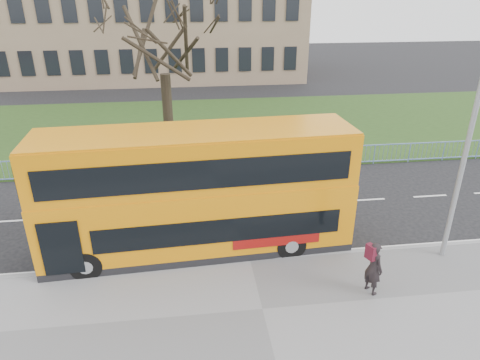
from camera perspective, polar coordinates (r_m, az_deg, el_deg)
The scene contains 9 objects.
ground at distance 16.55m, azimuth 0.51°, elevation -7.75°, with size 120.00×120.00×0.00m, color black.
kerb at distance 15.23m, azimuth 1.30°, elevation -10.60°, with size 80.00×0.20×0.14m, color gray.
grass_verge at distance 29.58m, azimuth -3.22°, elevation 7.11°, with size 80.00×15.40×0.08m, color #233D16.
guard_railing at distance 22.16m, azimuth -1.76°, elevation 2.52°, with size 40.00×0.12×1.10m, color #7DA0DE, non-canonical shape.
bare_tree at distance 24.16m, azimuth -10.12°, elevation 15.72°, with size 7.33×7.33×10.46m, color black, non-canonical shape.
civic_building at distance 49.02m, azimuth -11.67°, elevation 21.82°, with size 30.00×15.00×14.00m, color #866C55.
yellow_bus at distance 14.83m, azimuth -5.66°, elevation -1.33°, with size 10.78×3.06×4.47m.
pedestrian at distance 13.87m, azimuth 17.36°, elevation -11.11°, with size 0.64×0.42×1.76m, color black.
street_lamp at distance 15.09m, azimuth 28.18°, elevation 6.60°, with size 1.85×0.45×8.76m.
Camera 1 is at (-1.90, -13.88, 8.80)m, focal length 32.00 mm.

